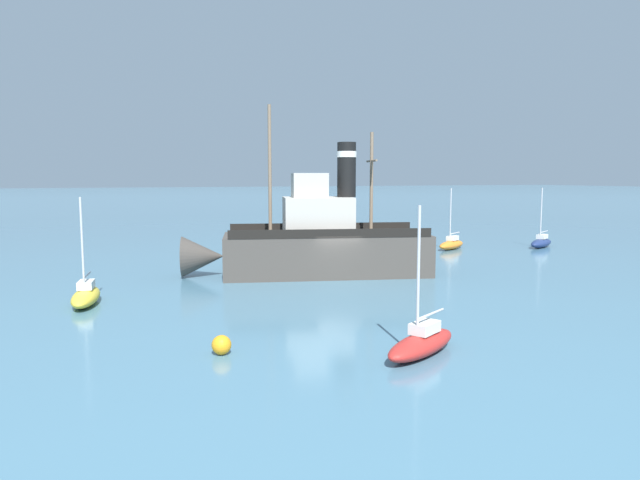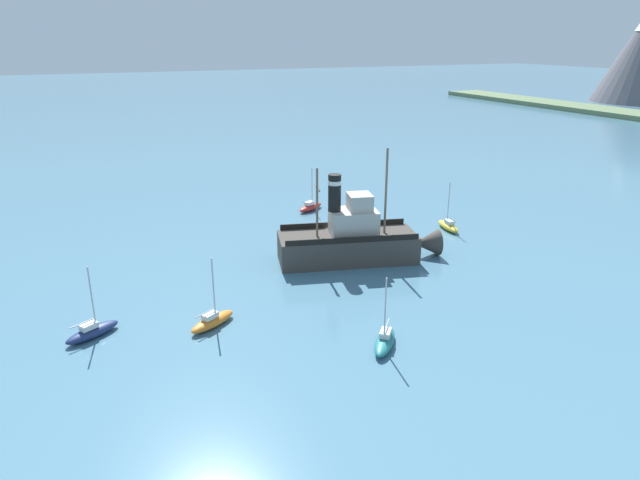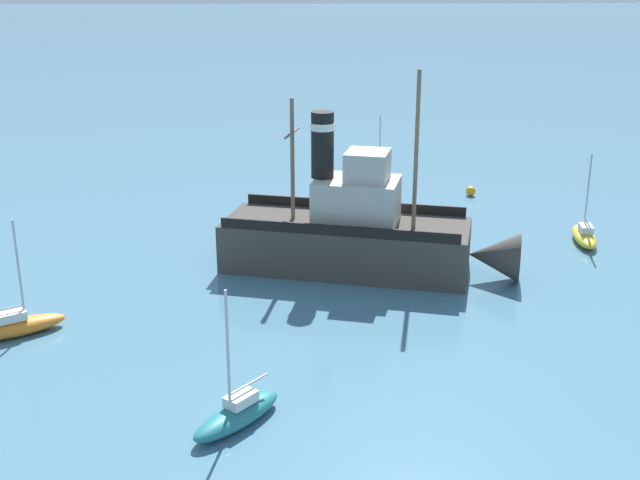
{
  "view_description": "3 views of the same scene",
  "coord_description": "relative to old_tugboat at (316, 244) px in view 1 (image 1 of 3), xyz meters",
  "views": [
    {
      "loc": [
        -29.07,
        13.08,
        5.78
      ],
      "look_at": [
        4.2,
        -0.82,
        1.78
      ],
      "focal_mm": 32.0,
      "sensor_mm": 36.0,
      "label": 1
    },
    {
      "loc": [
        43.38,
        -22.07,
        18.65
      ],
      "look_at": [
        0.31,
        -2.2,
        1.72
      ],
      "focal_mm": 32.0,
      "sensor_mm": 36.0,
      "label": 2
    },
    {
      "loc": [
        39.16,
        -3.37,
        14.29
      ],
      "look_at": [
        2.59,
        -1.54,
        1.78
      ],
      "focal_mm": 45.0,
      "sensor_mm": 36.0,
      "label": 3
    }
  ],
  "objects": [
    {
      "name": "sailboat_orange",
      "position": [
        6.87,
        -14.59,
        -1.4
      ],
      "size": [
        2.87,
        3.83,
        4.9
      ],
      "color": "orange",
      "rests_on": "ground"
    },
    {
      "name": "sailboat_navy",
      "position": [
        5.01,
        -22.15,
        -1.4
      ],
      "size": [
        2.78,
        3.86,
        4.9
      ],
      "color": "navy",
      "rests_on": "ground"
    },
    {
      "name": "sailboat_teal",
      "position": [
        14.14,
        -5.32,
        -1.4
      ],
      "size": [
        3.58,
        3.33,
        4.9
      ],
      "color": "#23757A",
      "rests_on": "ground"
    },
    {
      "name": "sailboat_yellow",
      "position": [
        -3.37,
        12.71,
        -1.4
      ],
      "size": [
        3.93,
        1.72,
        4.9
      ],
      "color": "gold",
      "rests_on": "ground"
    },
    {
      "name": "mooring_buoy",
      "position": [
        -13.05,
        8.69,
        -1.51
      ],
      "size": [
        0.65,
        0.65,
        0.65
      ],
      "primitive_type": "sphere",
      "color": "orange",
      "rests_on": "ground"
    },
    {
      "name": "ground_plane",
      "position": [
        -1.92,
        -0.39,
        -1.83
      ],
      "size": [
        600.0,
        600.0,
        0.0
      ],
      "primitive_type": "plane",
      "color": "#477289"
    },
    {
      "name": "old_tugboat",
      "position": [
        0.0,
        0.0,
        0.0
      ],
      "size": [
        7.45,
        14.78,
        9.9
      ],
      "color": "#423D38",
      "rests_on": "ground"
    },
    {
      "name": "sailboat_red",
      "position": [
        -15.6,
        2.67,
        -1.4
      ],
      "size": [
        2.81,
        3.86,
        4.9
      ],
      "color": "#B22823",
      "rests_on": "ground"
    }
  ]
}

